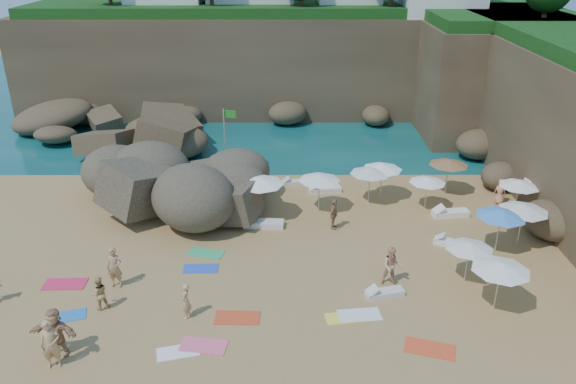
{
  "coord_description": "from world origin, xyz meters",
  "views": [
    {
      "loc": [
        1.96,
        -22.59,
        13.6
      ],
      "look_at": [
        2.0,
        3.0,
        2.0
      ],
      "focal_mm": 35.0,
      "sensor_mm": 36.0,
      "label": 1
    }
  ],
  "objects_px": {
    "lounger_0": "(295,182)",
    "person_stand_0": "(51,344)",
    "person_stand_3": "(334,214)",
    "person_stand_6": "(186,301)",
    "parasol_0": "(319,177)",
    "flag_pole": "(227,132)",
    "person_stand_5": "(114,170)",
    "person_stand_4": "(500,192)",
    "parasol_1": "(370,171)",
    "person_stand_1": "(99,293)",
    "rock_outcrop": "(183,205)",
    "person_stand_2": "(263,186)",
    "parasol_2": "(382,167)"
  },
  "relations": [
    {
      "from": "flag_pole",
      "to": "lounger_0",
      "type": "xyz_separation_m",
      "value": [
        4.22,
        -2.0,
        -2.51
      ]
    },
    {
      "from": "person_stand_2",
      "to": "person_stand_5",
      "type": "distance_m",
      "value": 9.33
    },
    {
      "from": "parasol_2",
      "to": "person_stand_1",
      "type": "xyz_separation_m",
      "value": [
        -12.8,
        -10.46,
        -1.24
      ]
    },
    {
      "from": "rock_outcrop",
      "to": "parasol_2",
      "type": "relative_size",
      "value": 3.61
    },
    {
      "from": "rock_outcrop",
      "to": "flag_pole",
      "type": "relative_size",
      "value": 1.98
    },
    {
      "from": "flag_pole",
      "to": "person_stand_5",
      "type": "xyz_separation_m",
      "value": [
        -6.7,
        -1.73,
        -1.83
      ]
    },
    {
      "from": "parasol_0",
      "to": "lounger_0",
      "type": "distance_m",
      "value": 4.24
    },
    {
      "from": "parasol_0",
      "to": "parasol_1",
      "type": "xyz_separation_m",
      "value": [
        2.85,
        0.97,
        -0.02
      ]
    },
    {
      "from": "parasol_0",
      "to": "person_stand_5",
      "type": "xyz_separation_m",
      "value": [
        -12.17,
        3.87,
        -1.17
      ]
    },
    {
      "from": "person_stand_2",
      "to": "person_stand_6",
      "type": "xyz_separation_m",
      "value": [
        -2.57,
        -11.2,
        0.04
      ]
    },
    {
      "from": "parasol_1",
      "to": "person_stand_1",
      "type": "distance_m",
      "value": 15.63
    },
    {
      "from": "lounger_0",
      "to": "person_stand_5",
      "type": "xyz_separation_m",
      "value": [
        -10.92,
        0.27,
        0.69
      ]
    },
    {
      "from": "person_stand_6",
      "to": "parasol_0",
      "type": "bearing_deg",
      "value": 156.95
    },
    {
      "from": "person_stand_0",
      "to": "person_stand_5",
      "type": "bearing_deg",
      "value": 86.45
    },
    {
      "from": "parasol_0",
      "to": "parasol_2",
      "type": "bearing_deg",
      "value": 23.36
    },
    {
      "from": "person_stand_3",
      "to": "person_stand_0",
      "type": "bearing_deg",
      "value": 154.04
    },
    {
      "from": "rock_outcrop",
      "to": "person_stand_2",
      "type": "bearing_deg",
      "value": 12.68
    },
    {
      "from": "lounger_0",
      "to": "person_stand_5",
      "type": "relative_size",
      "value": 0.96
    },
    {
      "from": "lounger_0",
      "to": "parasol_1",
      "type": "bearing_deg",
      "value": -43.36
    },
    {
      "from": "parasol_0",
      "to": "parasol_1",
      "type": "bearing_deg",
      "value": 18.75
    },
    {
      "from": "rock_outcrop",
      "to": "flag_pole",
      "type": "xyz_separation_m",
      "value": [
        2.07,
        4.87,
        2.64
      ]
    },
    {
      "from": "rock_outcrop",
      "to": "person_stand_2",
      "type": "distance_m",
      "value": 4.62
    },
    {
      "from": "person_stand_1",
      "to": "person_stand_4",
      "type": "relative_size",
      "value": 0.98
    },
    {
      "from": "flag_pole",
      "to": "person_stand_3",
      "type": "height_order",
      "value": "flag_pole"
    },
    {
      "from": "rock_outcrop",
      "to": "lounger_0",
      "type": "height_order",
      "value": "rock_outcrop"
    },
    {
      "from": "parasol_1",
      "to": "person_stand_0",
      "type": "distance_m",
      "value": 18.33
    },
    {
      "from": "person_stand_0",
      "to": "person_stand_2",
      "type": "distance_m",
      "value": 15.51
    },
    {
      "from": "flag_pole",
      "to": "lounger_0",
      "type": "distance_m",
      "value": 5.3
    },
    {
      "from": "lounger_0",
      "to": "person_stand_0",
      "type": "height_order",
      "value": "person_stand_0"
    },
    {
      "from": "rock_outcrop",
      "to": "parasol_2",
      "type": "height_order",
      "value": "parasol_2"
    },
    {
      "from": "flag_pole",
      "to": "person_stand_6",
      "type": "distance_m",
      "value": 15.19
    },
    {
      "from": "person_stand_4",
      "to": "person_stand_5",
      "type": "xyz_separation_m",
      "value": [
        -22.33,
        3.02,
        0.07
      ]
    },
    {
      "from": "person_stand_6",
      "to": "rock_outcrop",
      "type": "bearing_deg",
      "value": -161.7
    },
    {
      "from": "person_stand_0",
      "to": "person_stand_3",
      "type": "height_order",
      "value": "person_stand_0"
    },
    {
      "from": "person_stand_0",
      "to": "person_stand_2",
      "type": "height_order",
      "value": "person_stand_0"
    },
    {
      "from": "person_stand_1",
      "to": "parasol_1",
      "type": "bearing_deg",
      "value": -168.61
    },
    {
      "from": "parasol_0",
      "to": "person_stand_5",
      "type": "relative_size",
      "value": 1.41
    },
    {
      "from": "person_stand_3",
      "to": "parasol_1",
      "type": "bearing_deg",
      "value": -15.87
    },
    {
      "from": "person_stand_5",
      "to": "person_stand_2",
      "type": "bearing_deg",
      "value": -7.26
    },
    {
      "from": "parasol_1",
      "to": "parasol_0",
      "type": "bearing_deg",
      "value": -161.25
    },
    {
      "from": "rock_outcrop",
      "to": "parasol_1",
      "type": "distance_m",
      "value": 10.58
    },
    {
      "from": "lounger_0",
      "to": "person_stand_0",
      "type": "relative_size",
      "value": 0.81
    },
    {
      "from": "parasol_2",
      "to": "person_stand_0",
      "type": "height_order",
      "value": "parasol_2"
    },
    {
      "from": "person_stand_3",
      "to": "parasol_0",
      "type": "bearing_deg",
      "value": 37.02
    },
    {
      "from": "person_stand_3",
      "to": "person_stand_6",
      "type": "relative_size",
      "value": 1.08
    },
    {
      "from": "person_stand_3",
      "to": "parasol_2",
      "type": "bearing_deg",
      "value": -19.08
    },
    {
      "from": "rock_outcrop",
      "to": "person_stand_5",
      "type": "height_order",
      "value": "rock_outcrop"
    },
    {
      "from": "parasol_1",
      "to": "person_stand_0",
      "type": "relative_size",
      "value": 1.18
    },
    {
      "from": "parasol_1",
      "to": "person_stand_5",
      "type": "xyz_separation_m",
      "value": [
        -15.02,
        2.9,
        -1.14
      ]
    },
    {
      "from": "rock_outcrop",
      "to": "flag_pole",
      "type": "height_order",
      "value": "flag_pole"
    }
  ]
}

